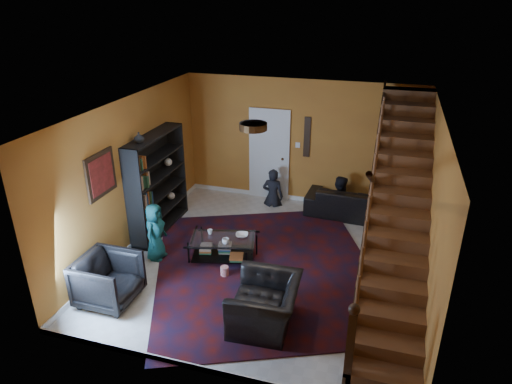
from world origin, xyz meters
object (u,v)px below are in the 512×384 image
at_px(bookshelf, 158,185).
at_px(armchair_right, 265,304).
at_px(armchair_left, 108,280).
at_px(coffee_table, 223,247).
at_px(sofa, 357,203).

height_order(bookshelf, armchair_right, bookshelf).
height_order(bookshelf, armchair_left, bookshelf).
xyz_separation_m(bookshelf, coffee_table, (1.63, -0.75, -0.71)).
height_order(sofa, armchair_right, armchair_right).
distance_m(armchair_left, coffee_table, 2.09).
bearing_deg(coffee_table, bookshelf, 155.40).
xyz_separation_m(bookshelf, armchair_right, (2.83, -2.22, -0.61)).
height_order(sofa, coffee_table, sofa).
bearing_deg(coffee_table, armchair_left, -127.76).
distance_m(bookshelf, coffee_table, 1.93).
bearing_deg(sofa, armchair_right, 79.02).
xyz_separation_m(armchair_right, coffee_table, (-1.20, 1.47, -0.10)).
xyz_separation_m(sofa, coffee_table, (-2.16, -2.45, -0.07)).
distance_m(armchair_right, coffee_table, 1.90).
bearing_deg(armchair_left, armchair_right, -85.79).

